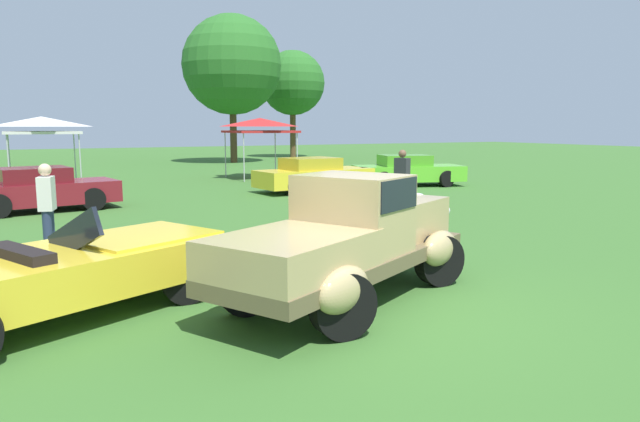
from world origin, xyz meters
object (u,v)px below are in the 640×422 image
show_car_burgundy (40,190)px  spectator_between_cars (402,177)px  neighbor_convertible (66,270)px  canopy_tent_left_field (42,124)px  feature_pickup_truck (350,237)px  show_car_lime (408,171)px  show_car_yellow (314,175)px  canopy_tent_center_field (260,124)px  spectator_near_truck (47,207)px

show_car_burgundy → spectator_between_cars: 10.09m
neighbor_convertible → canopy_tent_left_field: bearing=88.8°
feature_pickup_truck → show_car_burgundy: (-3.47, 11.11, -0.27)m
canopy_tent_left_field → feature_pickup_truck: bearing=-80.3°
show_car_lime → neighbor_convertible: bearing=-139.9°
show_car_yellow → spectator_between_cars: spectator_between_cars is taller
neighbor_convertible → canopy_tent_center_field: canopy_tent_center_field is taller
feature_pickup_truck → canopy_tent_left_field: bearing=99.7°
neighbor_convertible → spectator_between_cars: spectator_between_cars is taller
spectator_near_truck → canopy_tent_center_field: 16.21m
show_car_burgundy → canopy_tent_center_field: bearing=36.4°
show_car_lime → canopy_tent_center_field: 7.25m
show_car_burgundy → show_car_yellow: same height
show_car_burgundy → show_car_lime: same height
show_car_yellow → spectator_between_cars: size_ratio=2.63×
show_car_lime → canopy_tent_left_field: (-12.80, 6.03, 1.82)m
neighbor_convertible → show_car_burgundy: bearing=90.0°
show_car_lime → spectator_between_cars: 6.71m
show_car_burgundy → show_car_yellow: 9.01m
spectator_near_truck → feature_pickup_truck: bearing=-53.1°
feature_pickup_truck → show_car_burgundy: size_ratio=1.10×
show_car_lime → canopy_tent_left_field: size_ratio=1.68×
feature_pickup_truck → show_car_yellow: bearing=65.4°
neighbor_convertible → show_car_yellow: size_ratio=1.06×
feature_pickup_truck → canopy_tent_center_field: 18.86m
feature_pickup_truck → canopy_tent_left_field: 18.46m
spectator_between_cars → show_car_burgundy: bearing=154.5°
neighbor_convertible → show_car_yellow: 14.20m
canopy_tent_left_field → show_car_yellow: bearing=-35.4°
feature_pickup_truck → show_car_yellow: 13.23m
show_car_yellow → show_car_lime: same height
show_car_burgundy → spectator_between_cars: size_ratio=2.47×
show_car_lime → spectator_between_cars: spectator_between_cars is taller
feature_pickup_truck → show_car_lime: feature_pickup_truck is taller
canopy_tent_center_field → show_car_burgundy: bearing=-143.6°
show_car_burgundy → spectator_near_truck: spectator_near_truck is taller
feature_pickup_truck → canopy_tent_left_field: size_ratio=1.70×
show_car_burgundy → feature_pickup_truck: bearing=-72.7°
feature_pickup_truck → neighbor_convertible: (-3.46, 1.02, -0.29)m
canopy_tent_center_field → show_car_lime: bearing=-55.7°
show_car_lime → show_car_yellow: bearing=-179.0°
feature_pickup_truck → canopy_tent_center_field: size_ratio=1.66×
feature_pickup_truck → spectator_between_cars: (5.64, 6.77, 0.05)m
spectator_between_cars → canopy_tent_center_field: bearing=89.4°
show_car_lime → canopy_tent_left_field: canopy_tent_left_field is taller
show_car_yellow → show_car_lime: size_ratio=0.98×
canopy_tent_left_field → canopy_tent_center_field: 8.85m
spectator_between_cars → show_car_yellow: bearing=91.5°
show_car_lime → canopy_tent_center_field: (-3.95, 5.80, 1.82)m
spectator_near_truck → canopy_tent_left_field: canopy_tent_left_field is taller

